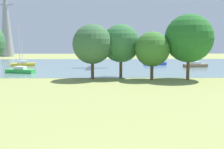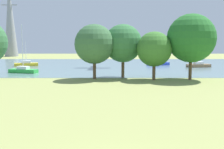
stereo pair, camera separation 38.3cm
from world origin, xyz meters
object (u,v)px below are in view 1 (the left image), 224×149
Objects in this scene: tree_west_near at (189,38)px; electricity_pylon at (6,19)px; sailboat_brown at (195,65)px; tree_mid_shore at (152,49)px; tree_east_near at (92,44)px; tree_west_far at (121,43)px; sailboat_blue at (155,63)px; sailboat_yellow at (23,64)px; sailboat_green at (20,70)px.

tree_west_near is 71.31m from electricity_pylon.
sailboat_brown is 1.07× the size of tree_mid_shore.
sailboat_brown is 19.57m from tree_west_near.
tree_east_near is 0.31× the size of electricity_pylon.
sailboat_blue is at bearing 67.32° from tree_west_far.
tree_mid_shore is (23.90, -20.55, 3.77)m from sailboat_yellow.
electricity_pylon is at bearing 143.66° from sailboat_brown.
sailboat_brown is (35.59, -2.76, 0.02)m from sailboat_yellow.
tree_west_far reaches higher than sailboat_blue.
tree_east_near is at bearing -30.45° from sailboat_green.
tree_west_far reaches higher than sailboat_brown.
tree_west_near is at bearing -2.83° from tree_east_near.
electricity_pylon is at bearing 143.00° from sailboat_blue.
sailboat_brown is at bearing -32.22° from sailboat_blue.
sailboat_blue is 0.22× the size of electricity_pylon.
sailboat_brown is at bearing 56.70° from tree_mid_shore.
tree_west_near is at bearing 1.55° from tree_mid_shore.
electricity_pylon is at bearing 119.75° from tree_east_near.
sailboat_brown is at bearing 40.46° from tree_east_near.
sailboat_yellow is 0.80× the size of tree_mid_shore.
tree_west_far is (4.06, 1.41, 0.09)m from tree_east_near.
sailboat_blue is at bearing -37.00° from electricity_pylon.
tree_east_near is 63.38m from electricity_pylon.
sailboat_brown is 21.61m from tree_mid_shore.
tree_mid_shore is (20.59, -8.05, 3.74)m from sailboat_green.
sailboat_blue is (24.87, 14.41, -0.03)m from sailboat_green.
sailboat_brown reaches higher than sailboat_blue.
tree_west_far is at bearing -42.93° from sailboat_yellow.
sailboat_brown is 0.29× the size of electricity_pylon.
sailboat_green reaches higher than sailboat_yellow.
sailboat_yellow is at bearing 128.41° from tree_east_near.
tree_west_near is (25.64, -7.91, 5.22)m from sailboat_green.
electricity_pylon is at bearing 123.55° from tree_west_far.
tree_west_far reaches higher than sailboat_yellow.
sailboat_green is 1.44× the size of sailboat_blue.
sailboat_blue is at bearing 79.22° from tree_mid_shore.
tree_west_far is (16.40, -5.84, 4.50)m from sailboat_green.
electricity_pylon is at bearing 128.84° from tree_west_near.
tree_west_near is (13.29, -0.66, 0.81)m from tree_east_near.
sailboat_blue is 25.41m from tree_east_near.
sailboat_green is 0.88× the size of tree_west_near.
electricity_pylon is (-15.57, 34.88, 11.99)m from sailboat_yellow.
sailboat_green is at bearing -163.21° from sailboat_brown.
tree_west_far is 4.79m from tree_mid_shore.
sailboat_brown is at bearing 69.39° from tree_west_near.
sailboat_green reaches higher than sailboat_blue.
tree_west_near reaches higher than sailboat_green.
sailboat_green is 1.20× the size of tree_mid_shore.
sailboat_brown is 0.93× the size of tree_east_near.
tree_east_near is at bearing 177.17° from tree_west_near.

